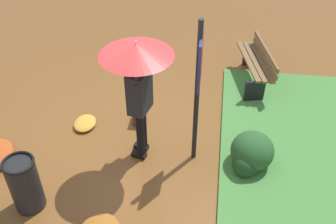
{
  "coord_description": "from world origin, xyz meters",
  "views": [
    {
      "loc": [
        4.56,
        1.06,
        4.42
      ],
      "look_at": [
        0.19,
        0.47,
        0.85
      ],
      "focal_mm": 42.79,
      "sensor_mm": 36.0,
      "label": 1
    }
  ],
  "objects_px": {
    "trash_bin": "(25,184)",
    "person_with_umbrella": "(138,72)",
    "handbag": "(138,115)",
    "info_sign_post": "(199,79)",
    "park_bench": "(257,64)"
  },
  "relations": [
    {
      "from": "person_with_umbrella",
      "to": "handbag",
      "type": "relative_size",
      "value": 5.53
    },
    {
      "from": "person_with_umbrella",
      "to": "park_bench",
      "type": "height_order",
      "value": "person_with_umbrella"
    },
    {
      "from": "info_sign_post",
      "to": "trash_bin",
      "type": "relative_size",
      "value": 2.76
    },
    {
      "from": "trash_bin",
      "to": "handbag",
      "type": "bearing_deg",
      "value": 150.04
    },
    {
      "from": "info_sign_post",
      "to": "trash_bin",
      "type": "xyz_separation_m",
      "value": [
        1.21,
        -2.12,
        -1.03
      ]
    },
    {
      "from": "trash_bin",
      "to": "person_with_umbrella",
      "type": "bearing_deg",
      "value": 129.71
    },
    {
      "from": "park_bench",
      "to": "person_with_umbrella",
      "type": "bearing_deg",
      "value": -37.82
    },
    {
      "from": "person_with_umbrella",
      "to": "trash_bin",
      "type": "bearing_deg",
      "value": -50.29
    },
    {
      "from": "handbag",
      "to": "info_sign_post",
      "type": "bearing_deg",
      "value": 54.62
    },
    {
      "from": "info_sign_post",
      "to": "handbag",
      "type": "bearing_deg",
      "value": -125.38
    },
    {
      "from": "park_bench",
      "to": "trash_bin",
      "type": "xyz_separation_m",
      "value": [
        3.38,
        -3.1,
        0.02
      ]
    },
    {
      "from": "person_with_umbrella",
      "to": "info_sign_post",
      "type": "bearing_deg",
      "value": 97.55
    },
    {
      "from": "info_sign_post",
      "to": "handbag",
      "type": "height_order",
      "value": "info_sign_post"
    },
    {
      "from": "person_with_umbrella",
      "to": "trash_bin",
      "type": "height_order",
      "value": "person_with_umbrella"
    },
    {
      "from": "handbag",
      "to": "park_bench",
      "type": "xyz_separation_m",
      "value": [
        -1.45,
        1.99,
        0.28
      ]
    }
  ]
}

